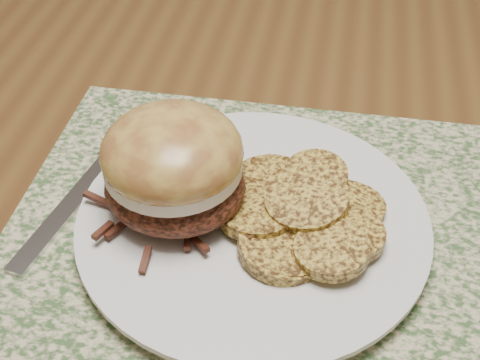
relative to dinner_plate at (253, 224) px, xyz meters
name	(u,v)px	position (x,y,z in m)	size (l,w,h in m)	color
placemat	(290,229)	(0.03, 0.01, -0.01)	(0.45, 0.33, 0.00)	#36532A
dinner_plate	(253,224)	(0.00, 0.00, 0.00)	(0.26, 0.26, 0.02)	silver
pork_sandwich	(173,166)	(-0.06, 0.00, 0.05)	(0.14, 0.14, 0.08)	black
roasted_potatoes	(300,217)	(0.04, 0.00, 0.02)	(0.15, 0.16, 0.03)	gold
fork	(85,187)	(-0.15, 0.02, -0.01)	(0.06, 0.20, 0.00)	#B4B4BB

